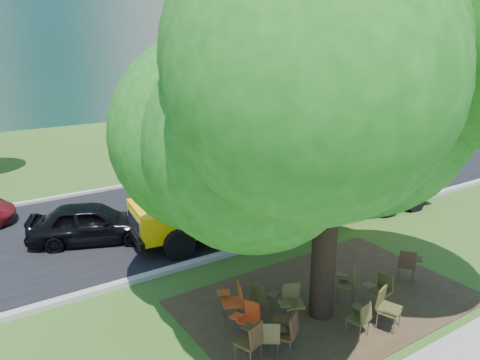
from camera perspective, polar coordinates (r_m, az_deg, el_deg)
ground at (r=11.88m, az=5.26°, el=-14.78°), size 160.00×160.00×0.00m
dirt_patch at (r=12.13m, az=10.59°, el=-14.21°), size 7.00×4.50×0.03m
asphalt_road at (r=17.30m, az=-9.35°, el=-4.37°), size 80.00×8.00×0.04m
kerb_near at (r=14.01m, az=-2.49°, el=-9.20°), size 80.00×0.25×0.14m
kerb_far at (r=20.91m, az=-14.01°, el=-0.76°), size 80.00×0.25×0.14m
bg_tree_3 at (r=26.19m, az=0.04°, el=14.25°), size 5.60×5.60×7.84m
bg_tree_4 at (r=30.66m, az=14.03°, el=12.86°), size 5.00×5.00×6.85m
main_tree at (r=9.82m, az=11.30°, el=10.83°), size 7.20×7.20×8.85m
school_bus at (r=16.58m, az=8.22°, el=0.51°), size 11.53×3.87×2.77m
chair_0 at (r=9.69m, az=1.42°, el=-18.74°), size 0.64×0.71×0.93m
chair_1 at (r=9.88m, az=3.78°, el=-18.34°), size 0.73×0.58×0.86m
chair_2 at (r=9.94m, az=5.80°, el=-17.64°), size 0.65×0.82×0.97m
chair_3 at (r=10.96m, az=6.28°, el=-14.25°), size 0.74×0.58×0.93m
chair_4 at (r=10.73m, az=14.53°, el=-15.74°), size 0.58×0.59×0.86m
chair_5 at (r=11.14m, az=17.46°, el=-14.27°), size 0.66×0.74×0.97m
chair_6 at (r=11.90m, az=16.80°, el=-12.41°), size 0.59×0.59×0.88m
chair_7 at (r=13.26m, az=19.83°, el=-9.40°), size 0.79×0.62×0.93m
chair_8 at (r=10.94m, az=-0.73°, el=-14.19°), size 0.59×0.76×0.93m
chair_9 at (r=10.48m, az=1.06°, el=-16.24°), size 0.64×0.54×0.80m
chair_10 at (r=11.18m, az=2.61°, el=-13.84°), size 0.58×0.56×0.83m
chair_11 at (r=11.91m, az=13.18°, el=-12.01°), size 0.60×0.76×0.90m
black_car at (r=15.52m, az=-17.63°, el=-4.98°), size 4.16×2.89×1.31m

